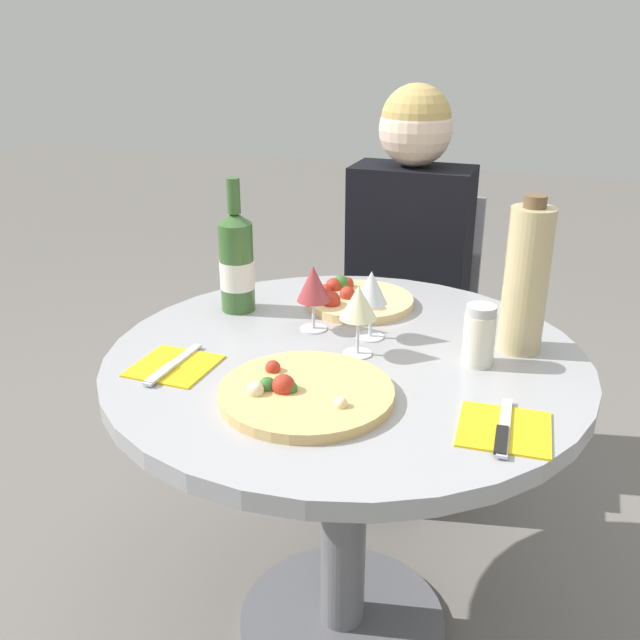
% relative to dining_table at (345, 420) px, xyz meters
% --- Properties ---
extents(ground_plane, '(12.00, 12.00, 0.00)m').
position_rel_dining_table_xyz_m(ground_plane, '(0.00, 0.00, -0.57)').
color(ground_plane, slate).
rests_on(ground_plane, ground).
extents(dining_table, '(0.98, 0.98, 0.72)m').
position_rel_dining_table_xyz_m(dining_table, '(0.00, 0.00, 0.00)').
color(dining_table, slate).
rests_on(dining_table, ground_plane).
extents(chair_behind_diner, '(0.38, 0.38, 0.86)m').
position_rel_dining_table_xyz_m(chair_behind_diner, '(-0.05, 0.82, -0.15)').
color(chair_behind_diner, slate).
rests_on(chair_behind_diner, ground_plane).
extents(seated_diner, '(0.35, 0.41, 1.20)m').
position_rel_dining_table_xyz_m(seated_diner, '(-0.05, 0.69, -0.01)').
color(seated_diner, black).
rests_on(seated_diner, ground_plane).
extents(pizza_large, '(0.32, 0.32, 0.05)m').
position_rel_dining_table_xyz_m(pizza_large, '(-0.01, -0.20, 0.17)').
color(pizza_large, '#DBB26B').
rests_on(pizza_large, dining_table).
extents(pizza_small_far, '(0.26, 0.26, 0.05)m').
position_rel_dining_table_xyz_m(pizza_small_far, '(-0.07, 0.27, 0.17)').
color(pizza_small_far, '#E5C17F').
rests_on(pizza_small_far, dining_table).
extents(wine_bottle, '(0.08, 0.08, 0.31)m').
position_rel_dining_table_xyz_m(wine_bottle, '(-0.32, 0.15, 0.27)').
color(wine_bottle, '#38602D').
rests_on(wine_bottle, dining_table).
extents(tall_carafe, '(0.09, 0.09, 0.32)m').
position_rel_dining_table_xyz_m(tall_carafe, '(0.33, 0.15, 0.31)').
color(tall_carafe, tan).
rests_on(tall_carafe, dining_table).
extents(sugar_shaker, '(0.06, 0.06, 0.12)m').
position_rel_dining_table_xyz_m(sugar_shaker, '(0.26, 0.05, 0.22)').
color(sugar_shaker, silver).
rests_on(sugar_shaker, dining_table).
extents(wine_glass_front_right, '(0.08, 0.08, 0.15)m').
position_rel_dining_table_xyz_m(wine_glass_front_right, '(0.02, 0.01, 0.27)').
color(wine_glass_front_right, silver).
rests_on(wine_glass_front_right, dining_table).
extents(wine_glass_back_right, '(0.07, 0.07, 0.15)m').
position_rel_dining_table_xyz_m(wine_glass_back_right, '(0.02, 0.10, 0.27)').
color(wine_glass_back_right, silver).
rests_on(wine_glass_back_right, dining_table).
extents(wine_glass_back_left, '(0.07, 0.07, 0.15)m').
position_rel_dining_table_xyz_m(wine_glass_back_left, '(-0.11, 0.10, 0.26)').
color(wine_glass_back_left, silver).
rests_on(wine_glass_back_left, dining_table).
extents(place_setting_left, '(0.15, 0.19, 0.01)m').
position_rel_dining_table_xyz_m(place_setting_left, '(-0.30, -0.18, 0.16)').
color(place_setting_left, gold).
rests_on(place_setting_left, dining_table).
extents(place_setting_right, '(0.16, 0.19, 0.01)m').
position_rel_dining_table_xyz_m(place_setting_right, '(0.34, -0.19, 0.16)').
color(place_setting_right, gold).
rests_on(place_setting_right, dining_table).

